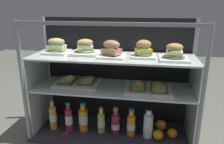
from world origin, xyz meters
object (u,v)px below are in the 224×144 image
object	(u,v)px
plated_roll_sandwich_far_right	(143,50)
orange_fruit_beside_bottles	(158,135)
orange_fruit_near_left_post	(161,125)
orange_fruit_rolled_forward	(172,133)
plated_roll_sandwich_center	(111,50)
plated_roll_sandwich_left_of_center	(56,47)
juice_bottle_back_left	(116,123)
juice_bottle_front_middle	(83,119)
plated_roll_sandwich_right_of_center	(174,54)
juice_bottle_back_center	(69,119)
juice_bottle_back_right	(148,125)
open_sandwich_tray_right_of_center	(148,88)
kitchen_scissors	(65,134)
open_sandwich_tray_center	(77,81)
juice_bottle_near_post	(131,124)
juice_bottle_front_fourth	(101,122)
juice_bottle_front_left_end	(53,117)
plated_roll_sandwich_far_left	(85,49)

from	to	relation	value
plated_roll_sandwich_far_right	orange_fruit_beside_bottles	bearing A→B (deg)	-26.35
orange_fruit_near_left_post	orange_fruit_rolled_forward	xyz separation A→B (m)	(0.08, -0.10, -0.01)
plated_roll_sandwich_center	plated_roll_sandwich_far_right	distance (m)	0.23
plated_roll_sandwich_left_of_center	juice_bottle_back_left	distance (m)	0.75
plated_roll_sandwich_left_of_center	juice_bottle_front_middle	world-z (taller)	plated_roll_sandwich_left_of_center
plated_roll_sandwich_right_of_center	juice_bottle_back_center	distance (m)	0.95
plated_roll_sandwich_right_of_center	orange_fruit_beside_bottles	bearing A→B (deg)	-163.46
plated_roll_sandwich_far_right	juice_bottle_back_right	bearing A→B (deg)	-38.88
juice_bottle_front_middle	orange_fruit_rolled_forward	size ratio (longest dim) A/B	3.25
juice_bottle_back_center	juice_bottle_back_left	bearing A→B (deg)	5.09
open_sandwich_tray_right_of_center	juice_bottle_back_left	distance (m)	0.40
open_sandwich_tray_right_of_center	kitchen_scissors	bearing A→B (deg)	-171.53
juice_bottle_back_right	juice_bottle_back_left	bearing A→B (deg)	174.88
juice_bottle_back_right	kitchen_scissors	world-z (taller)	juice_bottle_back_right
plated_roll_sandwich_far_right	open_sandwich_tray_center	size ratio (longest dim) A/B	0.51
plated_roll_sandwich_right_of_center	open_sandwich_tray_center	xyz separation A→B (m)	(-0.71, 0.06, -0.26)
juice_bottle_back_right	orange_fruit_near_left_post	size ratio (longest dim) A/B	2.88
juice_bottle_front_middle	juice_bottle_back_left	distance (m)	0.26
plated_roll_sandwich_left_of_center	juice_bottle_front_middle	bearing A→B (deg)	-15.54
plated_roll_sandwich_center	juice_bottle_back_right	size ratio (longest dim) A/B	0.77
juice_bottle_near_post	open_sandwich_tray_center	bearing A→B (deg)	172.94
open_sandwich_tray_center	juice_bottle_front_middle	distance (m)	0.31
juice_bottle_near_post	orange_fruit_beside_bottles	world-z (taller)	juice_bottle_near_post
juice_bottle_back_center	orange_fruit_near_left_post	size ratio (longest dim) A/B	2.90
juice_bottle_near_post	orange_fruit_rolled_forward	world-z (taller)	juice_bottle_near_post
plated_roll_sandwich_right_of_center	juice_bottle_front_fourth	xyz separation A→B (m)	(-0.51, 0.01, -0.57)
juice_bottle_front_left_end	juice_bottle_front_middle	world-z (taller)	juice_bottle_front_left_end
juice_bottle_near_post	orange_fruit_beside_bottles	bearing A→B (deg)	-8.12
plated_roll_sandwich_right_of_center	juice_bottle_near_post	size ratio (longest dim) A/B	0.88
juice_bottle_front_middle	juice_bottle_front_left_end	bearing A→B (deg)	-174.87
juice_bottle_front_left_end	juice_bottle_back_right	xyz separation A→B (m)	(0.76, 0.01, -0.00)
plated_roll_sandwich_far_right	kitchen_scissors	size ratio (longest dim) A/B	1.10
juice_bottle_front_fourth	juice_bottle_near_post	xyz separation A→B (m)	(0.24, -0.00, 0.00)
plated_roll_sandwich_far_right	juice_bottle_near_post	world-z (taller)	plated_roll_sandwich_far_right
plated_roll_sandwich_left_of_center	juice_bottle_back_right	distance (m)	0.91
plated_roll_sandwich_center	kitchen_scissors	bearing A→B (deg)	-165.25
plated_roll_sandwich_far_right	orange_fruit_rolled_forward	size ratio (longest dim) A/B	2.37
juice_bottle_front_fourth	orange_fruit_rolled_forward	bearing A→B (deg)	1.20
plated_roll_sandwich_center	plated_roll_sandwich_far_left	bearing A→B (deg)	162.81
plated_roll_sandwich_far_right	juice_bottle_back_center	size ratio (longest dim) A/B	0.71
juice_bottle_front_fourth	orange_fruit_near_left_post	bearing A→B (deg)	12.97
kitchen_scissors	plated_roll_sandwich_left_of_center	bearing A→B (deg)	118.60
juice_bottle_back_center	orange_fruit_beside_bottles	size ratio (longest dim) A/B	3.13
plated_roll_sandwich_left_of_center	open_sandwich_tray_center	bearing A→B (deg)	-2.25
orange_fruit_beside_bottles	kitchen_scissors	size ratio (longest dim) A/B	0.50
open_sandwich_tray_center	juice_bottle_front_fourth	distance (m)	0.37
open_sandwich_tray_center	juice_bottle_back_right	size ratio (longest dim) A/B	1.42
plated_roll_sandwich_left_of_center	plated_roll_sandwich_center	size ratio (longest dim) A/B	1.00
plated_roll_sandwich_center	juice_bottle_front_left_end	bearing A→B (deg)	-176.98
juice_bottle_front_fourth	juice_bottle_front_left_end	bearing A→B (deg)	-176.95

